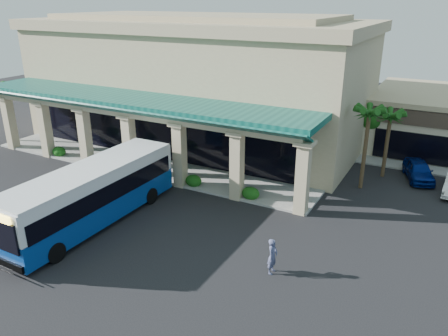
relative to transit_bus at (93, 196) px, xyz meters
The scene contains 10 objects.
ground 5.16m from the transit_bus, 22.21° to the left, with size 110.00×110.00×0.00m, color black.
main_building 18.59m from the transit_bus, 101.12° to the left, with size 30.80×14.80×11.35m, color tan, non-canonical shape.
arcade 9.38m from the transit_bus, 112.11° to the left, with size 30.00×6.20×5.70m, color #0C4A42, non-canonical shape.
palm_0 18.33m from the transit_bus, 44.65° to the left, with size 2.40×2.40×6.60m, color #154412, non-canonical shape.
palm_1 21.16m from the transit_bus, 48.53° to the left, with size 2.40×2.40×5.80m, color #154412, non-canonical shape.
palm_2 19.89m from the transit_bus, 155.16° to the left, with size 2.40×2.40×6.20m, color #154412, non-canonical shape.
broadleaf_tree 24.05m from the transit_bus, 60.07° to the left, with size 2.60×2.60×4.81m, color #144910, non-canonical shape.
transit_bus is the anchor object (origin of this frame).
pedestrian 11.40m from the transit_bus, ahead, with size 0.67×0.44×1.85m, color #474C6F.
car_silver 23.24m from the transit_bus, 45.03° to the left, with size 1.69×4.21×1.43m, color navy.
Camera 1 is at (13.42, -18.78, 12.64)m, focal length 35.00 mm.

